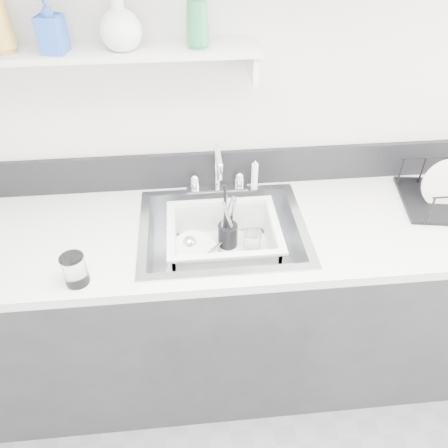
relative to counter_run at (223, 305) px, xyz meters
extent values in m
cube|color=silver|center=(0.00, 0.30, 0.84)|extent=(3.50, 0.02, 2.60)
cube|color=#26262A|center=(0.00, 0.00, -0.02)|extent=(3.20, 0.62, 0.88)
cube|color=white|center=(0.00, 0.00, 0.44)|extent=(3.20, 0.62, 0.04)
cube|color=black|center=(0.00, 0.30, 0.54)|extent=(3.20, 0.02, 0.16)
cube|color=silver|center=(0.00, 0.25, 0.47)|extent=(0.26, 0.06, 0.02)
cylinder|color=silver|center=(-0.10, 0.25, 0.50)|extent=(0.04, 0.04, 0.05)
cylinder|color=silver|center=(0.10, 0.25, 0.50)|extent=(0.04, 0.04, 0.05)
cylinder|color=silver|center=(0.00, 0.25, 0.57)|extent=(0.02, 0.02, 0.20)
cylinder|color=silver|center=(0.00, 0.18, 0.68)|extent=(0.02, 0.15, 0.02)
cylinder|color=white|center=(0.16, 0.25, 0.53)|extent=(0.03, 0.03, 0.14)
cube|color=silver|center=(-0.35, 0.23, 1.06)|extent=(1.00, 0.16, 0.02)
cube|color=silver|center=(0.13, 0.23, 1.00)|extent=(0.02, 0.14, 0.10)
cylinder|color=white|center=(-0.10, -0.01, 0.31)|extent=(0.20, 0.20, 0.01)
cylinder|color=white|center=(-0.10, -0.01, 0.33)|extent=(0.20, 0.20, 0.01)
cylinder|color=white|center=(-0.11, -0.01, 0.36)|extent=(0.23, 0.22, 0.08)
cylinder|color=black|center=(0.03, 0.07, 0.36)|extent=(0.08, 0.08, 0.10)
cylinder|color=silver|center=(0.02, 0.08, 0.45)|extent=(0.01, 0.05, 0.20)
cylinder|color=silver|center=(0.04, 0.06, 0.44)|extent=(0.02, 0.04, 0.18)
cylinder|color=black|center=(0.02, 0.08, 0.47)|extent=(0.01, 0.06, 0.22)
cylinder|color=white|center=(0.12, 0.02, 0.36)|extent=(0.08, 0.08, 0.10)
cylinder|color=white|center=(-0.51, -0.23, 0.52)|extent=(0.10, 0.10, 0.11)
imported|color=white|center=(0.09, -0.09, 0.32)|extent=(0.14, 0.14, 0.03)
imported|color=blue|center=(-0.52, 0.21, 1.16)|extent=(0.09, 0.09, 0.17)
imported|color=white|center=(-0.31, 0.22, 1.16)|extent=(0.17, 0.17, 0.17)
imported|color=#278349|center=(-0.06, 0.21, 1.17)|extent=(0.08, 0.08, 0.20)
camera|label=1|loc=(-0.12, -1.28, 1.54)|focal=35.00mm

